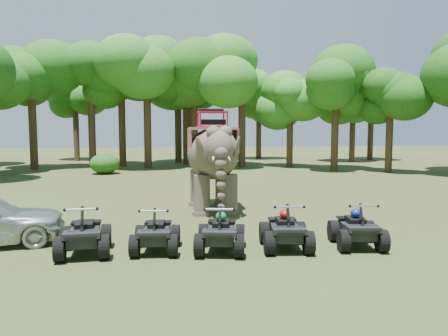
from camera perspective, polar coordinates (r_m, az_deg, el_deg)
The scene contains 23 objects.
ground at distance 13.89m, azimuth 0.56°, elevation -8.30°, with size 110.00×110.00×0.00m, color #47381E.
elephant at distance 17.15m, azimuth -1.48°, elevation 1.09°, with size 2.09×4.75×3.99m, color #4F4539, non-canonical shape.
atv_0 at distance 11.97m, azimuth -17.82°, elevation -7.57°, with size 1.31×1.79×1.33m, color black, non-canonical shape.
atv_1 at distance 11.81m, azimuth -8.88°, elevation -7.80°, with size 1.21×1.65×1.22m, color black, non-canonical shape.
atv_2 at distance 11.64m, azimuth -0.44°, elevation -7.79°, with size 1.26×1.73×1.28m, color black, non-canonical shape.
atv_3 at distance 12.01m, azimuth 8.04°, elevation -7.40°, with size 1.27×1.74×1.29m, color black, non-canonical shape.
atv_4 at distance 12.64m, azimuth 16.97°, elevation -6.98°, with size 1.25×1.72×1.27m, color black, non-canonical shape.
tree_0 at distance 36.50m, azimuth -3.91°, elevation 8.15°, with size 7.00×7.00×10.00m, color #195114, non-canonical shape.
tree_1 at distance 35.32m, azimuth 2.37°, elevation 8.11°, with size 6.88×6.88×9.83m, color #195114, non-canonical shape.
tree_2 at distance 35.47m, azimuth 8.62°, elevation 5.76°, with size 4.90×4.90×7.00m, color #195114, non-canonical shape.
tree_3 at distance 33.28m, azimuth 14.33°, elevation 6.48°, with size 5.56×5.56×7.95m, color #195114, non-canonical shape.
tree_4 at distance 33.32m, azimuth 20.82°, elevation 5.17°, with size 4.65×4.65×6.64m, color #195114, non-canonical shape.
tree_30 at distance 36.15m, azimuth -23.79°, elevation 7.26°, with size 6.59×6.59×9.42m, color #195114, non-canonical shape.
tree_31 at distance 36.47m, azimuth -16.93°, elevation 7.10°, with size 6.26×6.26×8.94m, color #195114, non-canonical shape.
tree_32 at distance 34.92m, azimuth -9.99°, elevation 7.86°, with size 6.71×6.71×9.58m, color #195114, non-canonical shape.
tree_33 at distance 40.92m, azimuth -4.14°, elevation 7.19°, with size 6.32×6.32×9.03m, color #195114, non-canonical shape.
tree_34 at distance 36.85m, azimuth -13.21°, elevation 7.14°, with size 6.23×6.23×8.90m, color #195114, non-canonical shape.
tree_35 at distance 43.87m, azimuth 4.57°, elevation 6.09°, with size 5.27×5.27×7.53m, color #195114, non-canonical shape.
tree_36 at distance 41.72m, azimuth 16.46°, elevation 5.71°, with size 5.07×5.07×7.24m, color #195114, non-canonical shape.
tree_37 at distance 39.65m, azimuth -6.03°, elevation 8.06°, with size 7.13×7.13×10.19m, color #195114, non-canonical shape.
tree_40 at distance 43.59m, azimuth -18.79°, elevation 6.02°, with size 5.48×5.48×7.83m, color #195114, non-canonical shape.
tree_41 at distance 44.87m, azimuth 18.65°, elevation 6.01°, with size 5.49×5.49×7.85m, color #195114, non-canonical shape.
tree_42 at distance 37.92m, azimuth -4.97°, elevation 8.32°, with size 7.26×7.26×10.37m, color #195114, non-canonical shape.
Camera 1 is at (-1.66, -13.39, 3.32)m, focal length 35.00 mm.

